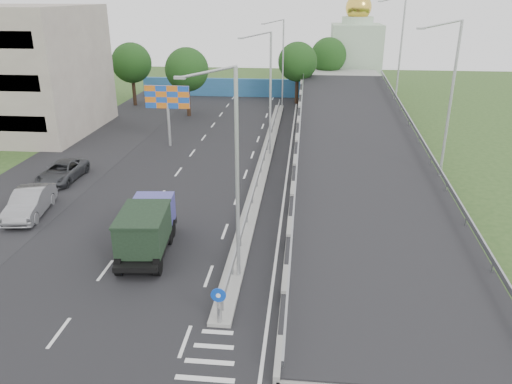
# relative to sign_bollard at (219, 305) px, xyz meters

# --- Properties ---
(ground) EXTENTS (160.00, 160.00, 0.00)m
(ground) POSITION_rel_sign_bollard_xyz_m (0.00, -2.17, -1.03)
(ground) COLOR #2D4C1E
(ground) RESTS_ON ground
(road_surface) EXTENTS (26.00, 90.00, 0.04)m
(road_surface) POSITION_rel_sign_bollard_xyz_m (-3.00, 17.83, -1.03)
(road_surface) COLOR black
(road_surface) RESTS_ON ground
(parking_strip) EXTENTS (8.00, 90.00, 0.05)m
(parking_strip) POSITION_rel_sign_bollard_xyz_m (-16.00, 17.83, -1.03)
(parking_strip) COLOR black
(parking_strip) RESTS_ON ground
(median) EXTENTS (1.00, 44.00, 0.20)m
(median) POSITION_rel_sign_bollard_xyz_m (0.00, 21.83, -0.93)
(median) COLOR gray
(median) RESTS_ON ground
(overpass_ramp) EXTENTS (10.00, 50.00, 3.50)m
(overpass_ramp) POSITION_rel_sign_bollard_xyz_m (7.50, 21.83, 0.72)
(overpass_ramp) COLOR gray
(overpass_ramp) RESTS_ON ground
(median_guardrail) EXTENTS (0.09, 44.00, 0.71)m
(median_guardrail) POSITION_rel_sign_bollard_xyz_m (0.00, 21.83, -0.28)
(median_guardrail) COLOR gray
(median_guardrail) RESTS_ON median
(sign_bollard) EXTENTS (0.64, 0.23, 1.67)m
(sign_bollard) POSITION_rel_sign_bollard_xyz_m (0.00, 0.00, 0.00)
(sign_bollard) COLOR black
(sign_bollard) RESTS_ON median
(lamp_post_near) EXTENTS (2.74, 0.18, 10.08)m
(lamp_post_near) POSITION_rel_sign_bollard_xyz_m (0.11, 3.83, 4.77)
(lamp_post_near) COLOR #B2B5B7
(lamp_post_near) RESTS_ON median
(lamp_post_mid) EXTENTS (2.74, 0.18, 10.08)m
(lamp_post_mid) POSITION_rel_sign_bollard_xyz_m (0.11, 23.83, 4.77)
(lamp_post_mid) COLOR #B2B5B7
(lamp_post_mid) RESTS_ON median
(lamp_post_far) EXTENTS (2.74, 0.18, 10.08)m
(lamp_post_far) POSITION_rel_sign_bollard_xyz_m (0.11, 43.83, 4.77)
(lamp_post_far) COLOR #B2B5B7
(lamp_post_far) RESTS_ON median
(blue_wall) EXTENTS (30.00, 0.50, 2.40)m
(blue_wall) POSITION_rel_sign_bollard_xyz_m (-4.00, 49.83, 0.17)
(blue_wall) COLOR #25618A
(blue_wall) RESTS_ON ground
(church) EXTENTS (7.00, 7.00, 13.80)m
(church) POSITION_rel_sign_bollard_xyz_m (10.00, 57.83, 4.28)
(church) COLOR #B2CCAD
(church) RESTS_ON ground
(billboard) EXTENTS (4.00, 0.24, 5.50)m
(billboard) POSITION_rel_sign_bollard_xyz_m (-9.00, 25.83, 3.15)
(billboard) COLOR #B2B5B7
(billboard) RESTS_ON ground
(tree_left_mid) EXTENTS (4.80, 4.80, 7.60)m
(tree_left_mid) POSITION_rel_sign_bollard_xyz_m (-10.00, 37.83, 4.14)
(tree_left_mid) COLOR black
(tree_left_mid) RESTS_ON ground
(tree_median_far) EXTENTS (4.80, 4.80, 7.60)m
(tree_median_far) POSITION_rel_sign_bollard_xyz_m (2.00, 45.83, 4.14)
(tree_median_far) COLOR black
(tree_median_far) RESTS_ON ground
(tree_left_far) EXTENTS (4.80, 4.80, 7.60)m
(tree_left_far) POSITION_rel_sign_bollard_xyz_m (-18.00, 42.83, 4.14)
(tree_left_far) COLOR black
(tree_left_far) RESTS_ON ground
(tree_ramp_far) EXTENTS (4.80, 4.80, 7.60)m
(tree_ramp_far) POSITION_rel_sign_bollard_xyz_m (6.00, 52.83, 4.14)
(tree_ramp_far) COLOR black
(tree_ramp_far) RESTS_ON ground
(dump_truck) EXTENTS (2.80, 6.21, 2.66)m
(dump_truck) POSITION_rel_sign_bollard_xyz_m (-4.90, 6.01, 0.44)
(dump_truck) COLOR black
(dump_truck) RESTS_ON ground
(parked_car_b) EXTENTS (2.54, 5.32, 1.68)m
(parked_car_b) POSITION_rel_sign_bollard_xyz_m (-13.73, 9.98, -0.19)
(parked_car_b) COLOR gray
(parked_car_b) RESTS_ON ground
(parked_car_c) EXTENTS (2.36, 5.07, 1.40)m
(parked_car_c) POSITION_rel_sign_bollard_xyz_m (-14.60, 16.15, -0.33)
(parked_car_c) COLOR #35373B
(parked_car_c) RESTS_ON ground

